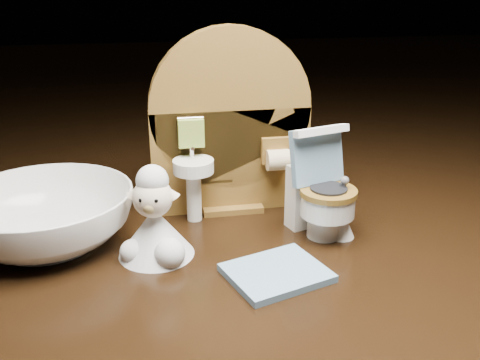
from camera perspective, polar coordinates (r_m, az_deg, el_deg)
The scene contains 6 objects.
backdrop_panel at distance 0.43m, azimuth -1.11°, elevation 5.01°, with size 0.13×0.05×0.15m.
toy_toilet at distance 0.41m, azimuth 8.48°, elevation -1.61°, with size 0.05×0.06×0.08m.
bath_mat at distance 0.36m, azimuth 3.91°, elevation -9.86°, with size 0.06×0.05×0.00m, color #688BA8.
toilet_brush at distance 0.41m, azimuth 10.79°, elevation -4.31°, with size 0.02×0.02×0.05m.
plush_lamb at distance 0.38m, azimuth -9.07°, elevation -4.76°, with size 0.05×0.05×0.07m.
ceramic_bowl at distance 0.42m, azimuth -19.99°, elevation -3.80°, with size 0.13×0.13×0.04m, color white.
Camera 1 is at (-0.07, -0.35, 0.19)m, focal length 40.00 mm.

